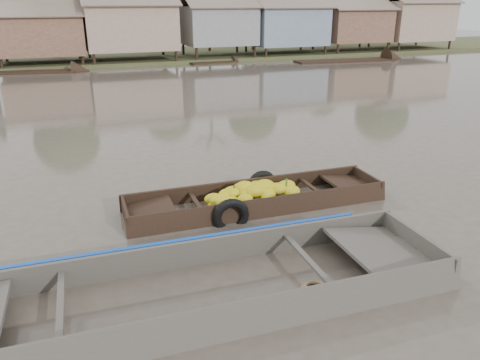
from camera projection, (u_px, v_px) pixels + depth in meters
name	position (u px, v px, depth m)	size (l,w,h in m)	color
ground	(226.00, 237.00, 9.49)	(120.00, 120.00, 0.00)	#50493D
riverbank	(131.00, 19.00, 37.21)	(120.00, 12.47, 10.22)	#384723
banana_boat	(253.00, 199.00, 10.85)	(6.15, 1.66, 0.86)	black
viewer_boat	(196.00, 295.00, 7.48)	(8.60, 2.52, 0.69)	#49443E
distant_boats	(220.00, 70.00, 32.45)	(47.59, 16.65, 0.35)	black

